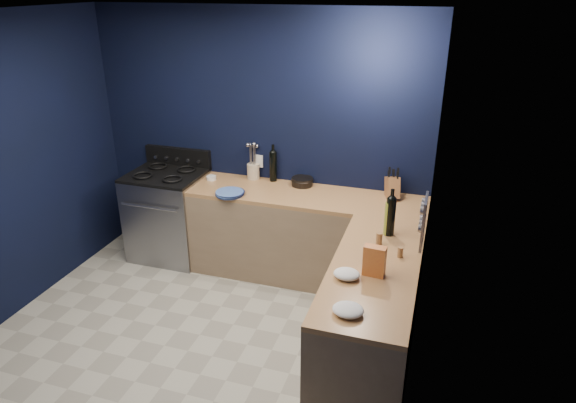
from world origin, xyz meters
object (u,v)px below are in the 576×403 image
at_px(plate_stack, 230,193).
at_px(knife_block, 392,188).
at_px(crouton_bag, 374,261).
at_px(utensil_crock, 253,171).
at_px(gas_range, 169,216).

xyz_separation_m(plate_stack, knife_block, (1.50, 0.41, 0.08)).
xyz_separation_m(plate_stack, crouton_bag, (1.55, -1.04, 0.10)).
bearing_deg(utensil_crock, gas_range, -163.01).
bearing_deg(utensil_crock, knife_block, -3.11).
height_order(gas_range, knife_block, knife_block).
relative_size(plate_stack, crouton_bag, 1.21).
bearing_deg(knife_block, crouton_bag, -107.23).
relative_size(gas_range, utensil_crock, 5.78).
bearing_deg(utensil_crock, crouton_bag, -45.71).
distance_m(plate_stack, crouton_bag, 1.87).
bearing_deg(plate_stack, crouton_bag, -33.95).
bearing_deg(knife_block, plate_stack, 175.90).
bearing_deg(knife_block, utensil_crock, 157.62).
relative_size(gas_range, plate_stack, 3.39).
bearing_deg(crouton_bag, knife_block, 96.98).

